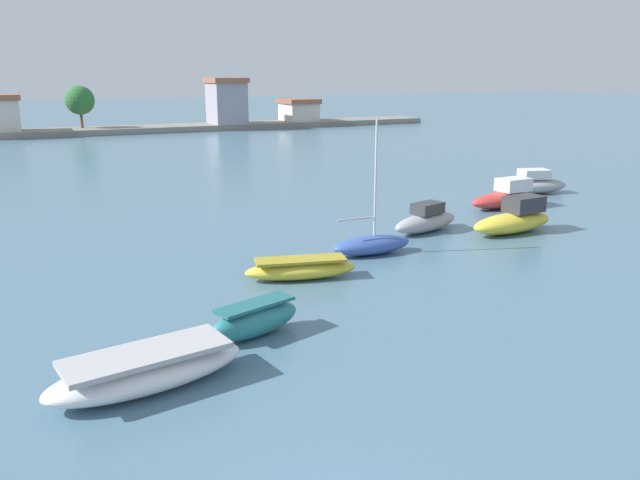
% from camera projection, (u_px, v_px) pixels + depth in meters
% --- Properties ---
extents(moored_boat_2, '(5.61, 2.76, 1.04)m').
position_uv_depth(moored_boat_2, '(147.00, 370.00, 16.66)').
color(moored_boat_2, white).
rests_on(moored_boat_2, ground).
extents(moored_boat_3, '(3.43, 1.92, 1.10)m').
position_uv_depth(moored_boat_3, '(255.00, 320.00, 19.95)').
color(moored_boat_3, teal).
rests_on(moored_boat_3, ground).
extents(moored_boat_4, '(4.71, 2.33, 0.86)m').
position_uv_depth(moored_boat_4, '(301.00, 269.00, 25.50)').
color(moored_boat_4, yellow).
rests_on(moored_boat_4, ground).
extents(moored_boat_5, '(3.92, 1.46, 6.13)m').
position_uv_depth(moored_boat_5, '(372.00, 244.00, 28.95)').
color(moored_boat_5, '#3856A8').
rests_on(moored_boat_5, ground).
extents(moored_boat_6, '(4.74, 2.55, 1.52)m').
position_uv_depth(moored_boat_6, '(426.00, 220.00, 33.08)').
color(moored_boat_6, '#9E9EA3').
rests_on(moored_boat_6, ground).
extents(moored_boat_7, '(5.34, 2.16, 1.86)m').
position_uv_depth(moored_boat_7, '(515.00, 219.00, 32.85)').
color(moored_boat_7, yellow).
rests_on(moored_boat_7, ground).
extents(moored_boat_8, '(4.93, 2.02, 1.78)m').
position_uv_depth(moored_boat_8, '(505.00, 197.00, 38.87)').
color(moored_boat_8, '#C63833').
rests_on(moored_boat_8, ground).
extents(moored_boat_9, '(5.05, 2.95, 1.67)m').
position_uv_depth(moored_boat_9, '(534.00, 184.00, 43.43)').
color(moored_boat_9, '#9E9EA3').
rests_on(moored_boat_9, ground).
extents(distant_shoreline, '(111.39, 7.16, 7.65)m').
position_uv_depth(distant_shoreline, '(13.00, 117.00, 80.28)').
color(distant_shoreline, gray).
rests_on(distant_shoreline, ground).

